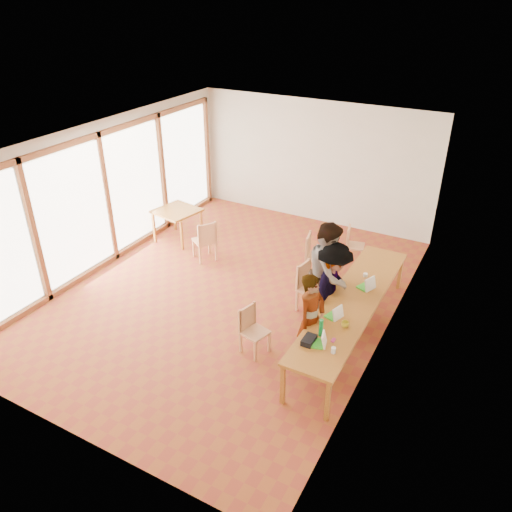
{
  "coord_description": "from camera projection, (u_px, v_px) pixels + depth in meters",
  "views": [
    {
      "loc": [
        4.36,
        -6.99,
        5.35
      ],
      "look_at": [
        0.68,
        -0.2,
        1.1
      ],
      "focal_mm": 35.0,
      "sensor_mm": 36.0,
      "label": 1
    }
  ],
  "objects": [
    {
      "name": "chair_mid",
      "position": [
        307.0,
        282.0,
        9.07
      ],
      "size": [
        0.5,
        0.5,
        0.49
      ],
      "rotation": [
        0.0,
        0.0,
        -0.17
      ],
      "color": "tan",
      "rests_on": "ground"
    },
    {
      "name": "clear_glass",
      "position": [
        333.0,
        350.0,
        7.03
      ],
      "size": [
        0.07,
        0.07,
        0.09
      ],
      "primitive_type": "cylinder",
      "color": "silver",
      "rests_on": "communal_table"
    },
    {
      "name": "laptop_mid",
      "position": [
        335.0,
        314.0,
        7.77
      ],
      "size": [
        0.28,
        0.29,
        0.21
      ],
      "rotation": [
        0.0,
        0.0,
        -0.32
      ],
      "color": "green",
      "rests_on": "communal_table"
    },
    {
      "name": "laptop_far",
      "position": [
        368.0,
        285.0,
        8.5
      ],
      "size": [
        0.31,
        0.33,
        0.22
      ],
      "rotation": [
        0.0,
        0.0,
        -0.39
      ],
      "color": "green",
      "rests_on": "communal_table"
    },
    {
      "name": "wall_back",
      "position": [
        314.0,
        162.0,
        12.14
      ],
      "size": [
        6.0,
        0.1,
        3.0
      ],
      "primitive_type": "cube",
      "color": "beige",
      "rests_on": "ground"
    },
    {
      "name": "chair_empty",
      "position": [
        352.0,
        241.0,
        10.67
      ],
      "size": [
        0.44,
        0.44,
        0.43
      ],
      "rotation": [
        0.0,
        0.0,
        0.21
      ],
      "color": "tan",
      "rests_on": "ground"
    },
    {
      "name": "green_bottle",
      "position": [
        321.0,
        328.0,
        7.33
      ],
      "size": [
        0.07,
        0.07,
        0.28
      ],
      "primitive_type": "cylinder",
      "color": "#11782F",
      "rests_on": "communal_table"
    },
    {
      "name": "person_near",
      "position": [
        311.0,
        319.0,
        7.71
      ],
      "size": [
        0.48,
        0.63,
        1.55
      ],
      "primitive_type": "imported",
      "rotation": [
        0.0,
        0.0,
        1.37
      ],
      "color": "gray",
      "rests_on": "ground"
    },
    {
      "name": "communal_table",
      "position": [
        353.0,
        302.0,
        8.24
      ],
      "size": [
        0.8,
        4.0,
        0.75
      ],
      "color": "#B47428",
      "rests_on": "ground"
    },
    {
      "name": "chair_near",
      "position": [
        251.0,
        325.0,
        8.04
      ],
      "size": [
        0.47,
        0.47,
        0.44
      ],
      "rotation": [
        0.0,
        0.0,
        -0.27
      ],
      "color": "tan",
      "rests_on": "ground"
    },
    {
      "name": "person_far",
      "position": [
        333.0,
        288.0,
        8.41
      ],
      "size": [
        0.61,
        1.07,
        1.65
      ],
      "primitive_type": "imported",
      "rotation": [
        0.0,
        0.0,
        1.57
      ],
      "color": "gray",
      "rests_on": "ground"
    },
    {
      "name": "laptop_near",
      "position": [
        321.0,
        341.0,
        7.18
      ],
      "size": [
        0.26,
        0.28,
        0.2
      ],
      "rotation": [
        0.0,
        0.0,
        0.25
      ],
      "color": "green",
      "rests_on": "communal_table"
    },
    {
      "name": "black_pouch",
      "position": [
        309.0,
        340.0,
        7.23
      ],
      "size": [
        0.16,
        0.26,
        0.09
      ],
      "primitive_type": "cube",
      "color": "black",
      "rests_on": "communal_table"
    },
    {
      "name": "condiment_cup",
      "position": [
        365.0,
        275.0,
        8.87
      ],
      "size": [
        0.08,
        0.08,
        0.06
      ],
      "primitive_type": "cylinder",
      "color": "white",
      "rests_on": "communal_table"
    },
    {
      "name": "chair_spare",
      "position": [
        206.0,
        237.0,
        10.65
      ],
      "size": [
        0.6,
        0.6,
        0.49
      ],
      "rotation": [
        0.0,
        0.0,
        2.56
      ],
      "color": "tan",
      "rests_on": "ground"
    },
    {
      "name": "ceiling",
      "position": [
        226.0,
        141.0,
        8.32
      ],
      "size": [
        6.0,
        8.0,
        0.04
      ],
      "primitive_type": "cube",
      "color": "white",
      "rests_on": "wall_back"
    },
    {
      "name": "person_mid",
      "position": [
        328.0,
        274.0,
        8.53
      ],
      "size": [
        0.81,
        1.0,
        1.92
      ],
      "primitive_type": "imported",
      "rotation": [
        0.0,
        0.0,
        1.66
      ],
      "color": "gray",
      "rests_on": "ground"
    },
    {
      "name": "chair_far",
      "position": [
        312.0,
        251.0,
        10.13
      ],
      "size": [
        0.51,
        0.51,
        0.49
      ],
      "rotation": [
        0.0,
        0.0,
        0.22
      ],
      "color": "tan",
      "rests_on": "ground"
    },
    {
      "name": "ground",
      "position": [
        231.0,
        293.0,
        9.78
      ],
      "size": [
        8.0,
        8.0,
        0.0
      ],
      "primitive_type": "plane",
      "color": "#943723",
      "rests_on": "ground"
    },
    {
      "name": "wall_right",
      "position": [
        392.0,
        262.0,
        7.8
      ],
      "size": [
        0.1,
        8.0,
        3.0
      ],
      "primitive_type": "cube",
      "color": "beige",
      "rests_on": "ground"
    },
    {
      "name": "pink_phone",
      "position": [
        333.0,
        340.0,
        7.29
      ],
      "size": [
        0.05,
        0.1,
        0.01
      ],
      "primitive_type": "cube",
      "color": "#BF2C78",
      "rests_on": "communal_table"
    },
    {
      "name": "window_wall",
      "position": [
        106.0,
        195.0,
        10.29
      ],
      "size": [
        0.1,
        8.0,
        3.0
      ],
      "primitive_type": "cube",
      "color": "white",
      "rests_on": "ground"
    },
    {
      "name": "yellow_mug",
      "position": [
        345.0,
        324.0,
        7.56
      ],
      "size": [
        0.15,
        0.15,
        0.09
      ],
      "primitive_type": "imported",
      "rotation": [
        0.0,
        0.0,
        0.29
      ],
      "color": "gold",
      "rests_on": "communal_table"
    },
    {
      "name": "side_table",
      "position": [
        177.0,
        213.0,
        11.51
      ],
      "size": [
        0.9,
        0.9,
        0.75
      ],
      "rotation": [
        0.0,
        0.0,
        -0.2
      ],
      "color": "#B47428",
      "rests_on": "ground"
    },
    {
      "name": "wall_front",
      "position": [
        56.0,
        348.0,
        5.98
      ],
      "size": [
        6.0,
        0.1,
        3.0
      ],
      "primitive_type": "cube",
      "color": "beige",
      "rests_on": "ground"
    }
  ]
}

